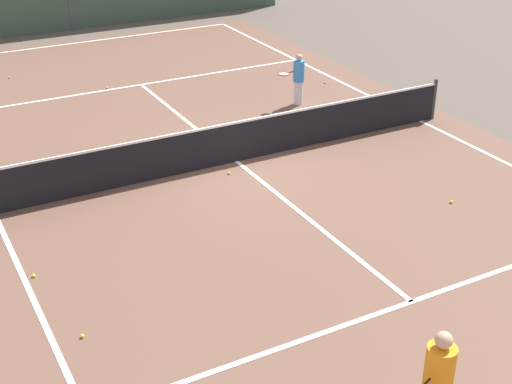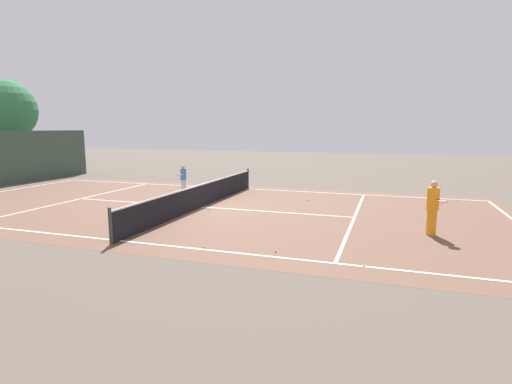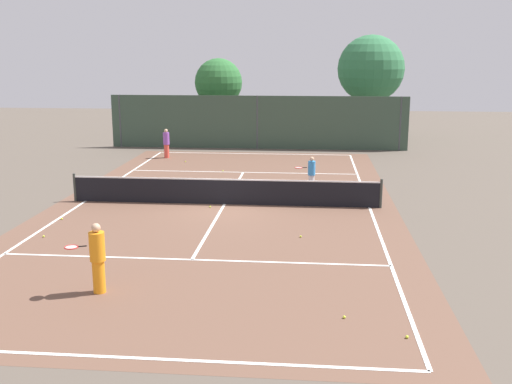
# 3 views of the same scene
# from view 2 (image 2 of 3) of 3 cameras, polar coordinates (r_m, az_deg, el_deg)

# --- Properties ---
(ground_plane) EXTENTS (80.00, 80.00, 0.00)m
(ground_plane) POSITION_cam_2_polar(r_m,az_deg,el_deg) (17.33, -7.75, -2.15)
(ground_plane) COLOR brown
(court_surface) EXTENTS (13.00, 25.00, 0.01)m
(court_surface) POSITION_cam_2_polar(r_m,az_deg,el_deg) (17.33, -7.75, -2.14)
(court_surface) COLOR brown
(court_surface) RESTS_ON ground_plane
(tennis_net) EXTENTS (11.90, 0.10, 1.10)m
(tennis_net) POSITION_cam_2_polar(r_m,az_deg,el_deg) (17.24, -7.79, -0.49)
(tennis_net) COLOR #333833
(tennis_net) RESTS_ON ground_plane
(tree_0) EXTENTS (4.46, 4.46, 6.90)m
(tree_0) POSITION_cam_2_polar(r_m,az_deg,el_deg) (35.03, -32.21, 9.84)
(tree_0) COLOR brown
(tree_0) RESTS_ON ground_plane
(player_1) EXTENTS (0.89, 0.46, 1.45)m
(player_1) POSITION_cam_2_polar(r_m,az_deg,el_deg) (21.31, -10.32, 1.93)
(player_1) COLOR silver
(player_1) RESTS_ON ground_plane
(player_2) EXTENTS (0.95, 0.61, 1.74)m
(player_2) POSITION_cam_2_polar(r_m,az_deg,el_deg) (13.74, 23.87, -2.01)
(player_2) COLOR orange
(player_2) RESTS_ON ground_plane
(tennis_ball_0) EXTENTS (0.07, 0.07, 0.07)m
(tennis_ball_0) POSITION_cam_2_polar(r_m,az_deg,el_deg) (11.52, -7.50, -7.74)
(tennis_ball_0) COLOR #CCE533
(tennis_ball_0) RESTS_ON ground_plane
(tennis_ball_1) EXTENTS (0.07, 0.07, 0.07)m
(tennis_ball_1) POSITION_cam_2_polar(r_m,az_deg,el_deg) (10.29, 15.15, -10.05)
(tennis_ball_1) COLOR #CCE533
(tennis_ball_1) RESTS_ON ground_plane
(tennis_ball_2) EXTENTS (0.07, 0.07, 0.07)m
(tennis_ball_2) POSITION_cam_2_polar(r_m,az_deg,el_deg) (20.05, -5.65, -0.49)
(tennis_ball_2) COLOR #CCE533
(tennis_ball_2) RESTS_ON ground_plane
(tennis_ball_3) EXTENTS (0.07, 0.07, 0.07)m
(tennis_ball_3) POSITION_cam_2_polar(r_m,az_deg,el_deg) (20.30, -25.94, -1.25)
(tennis_ball_3) COLOR #CCE533
(tennis_ball_3) RESTS_ON ground_plane
(tennis_ball_4) EXTENTS (0.07, 0.07, 0.07)m
(tennis_ball_4) POSITION_cam_2_polar(r_m,az_deg,el_deg) (23.44, -10.80, 0.79)
(tennis_ball_4) COLOR #CCE533
(tennis_ball_4) RESTS_ON ground_plane
(tennis_ball_5) EXTENTS (0.07, 0.07, 0.07)m
(tennis_ball_5) POSITION_cam_2_polar(r_m,az_deg,el_deg) (21.00, 26.85, -1.00)
(tennis_ball_5) COLOR #CCE533
(tennis_ball_5) RESTS_ON ground_plane
(tennis_ball_6) EXTENTS (0.07, 0.07, 0.07)m
(tennis_ball_6) POSITION_cam_2_polar(r_m,az_deg,el_deg) (19.70, 24.95, -1.47)
(tennis_ball_6) COLOR #CCE533
(tennis_ball_6) RESTS_ON ground_plane
(tennis_ball_8) EXTENTS (0.07, 0.07, 0.07)m
(tennis_ball_8) POSITION_cam_2_polar(r_m,az_deg,el_deg) (16.68, -6.78, -2.46)
(tennis_ball_8) COLOR #CCE533
(tennis_ball_8) RESTS_ON ground_plane
(tennis_ball_9) EXTENTS (0.07, 0.07, 0.07)m
(tennis_ball_9) POSITION_cam_2_polar(r_m,az_deg,el_deg) (11.05, 2.83, -8.40)
(tennis_ball_9) COLOR #CCE533
(tennis_ball_9) RESTS_ON ground_plane
(tennis_ball_10) EXTENTS (0.07, 0.07, 0.07)m
(tennis_ball_10) POSITION_cam_2_polar(r_m,az_deg,el_deg) (18.86, 7.37, -1.13)
(tennis_ball_10) COLOR #CCE533
(tennis_ball_10) RESTS_ON ground_plane
(tennis_ball_11) EXTENTS (0.07, 0.07, 0.07)m
(tennis_ball_11) POSITION_cam_2_polar(r_m,az_deg,el_deg) (21.89, -8.09, 0.28)
(tennis_ball_11) COLOR #CCE533
(tennis_ball_11) RESTS_ON ground_plane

